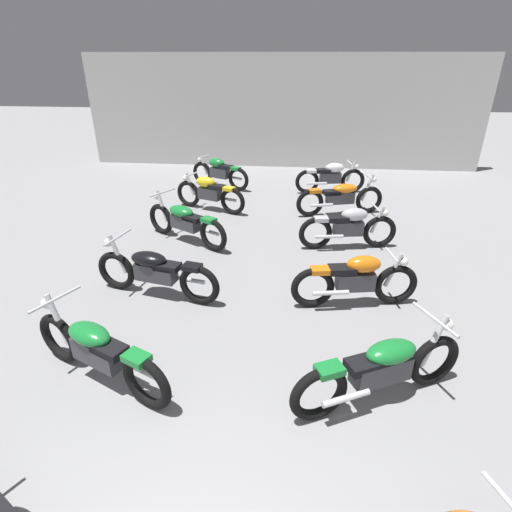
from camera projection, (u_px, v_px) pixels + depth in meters
name	position (u px, v px, depth m)	size (l,w,h in m)	color
back_wall	(282.00, 112.00, 13.47)	(13.18, 0.24, 3.60)	#BCBAB7
motorcycle_left_row_1	(97.00, 350.00, 4.67)	(2.01, 1.08, 0.97)	black
motorcycle_left_row_2	(155.00, 271.00, 6.38)	(2.14, 0.75, 0.97)	black
motorcycle_left_row_3	(185.00, 221.00, 8.29)	(1.93, 1.20, 0.97)	black
motorcycle_left_row_4	(209.00, 193.00, 10.01)	(1.88, 0.82, 0.88)	black
motorcycle_left_row_5	(219.00, 172.00, 11.78)	(1.83, 0.94, 0.88)	black
motorcycle_right_row_1	(382.00, 368.00, 4.40)	(2.00, 1.11, 0.97)	black
motorcycle_right_row_2	(356.00, 279.00, 6.14)	(1.96, 0.61, 0.88)	black
motorcycle_right_row_3	(349.00, 227.00, 8.01)	(1.96, 0.60, 0.88)	black
motorcycle_right_row_4	(341.00, 197.00, 9.73)	(2.12, 0.87, 0.97)	black
motorcycle_right_row_5	(331.00, 177.00, 11.29)	(1.96, 0.60, 0.88)	black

